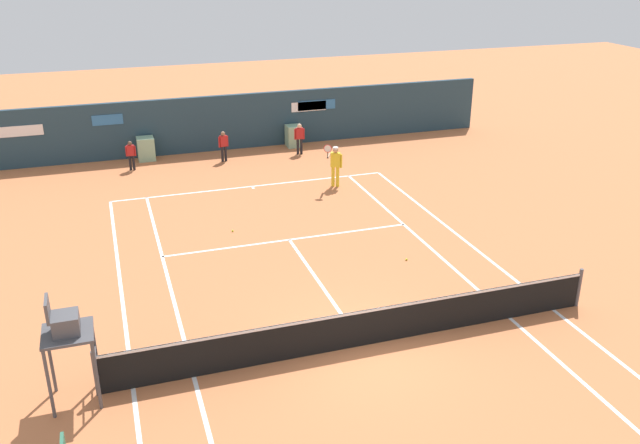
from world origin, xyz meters
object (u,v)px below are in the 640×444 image
at_px(umpire_chair, 66,332).
at_px(ball_kid_centre_post, 131,153).
at_px(tennis_ball_near_service_line, 406,259).
at_px(ball_kid_left_post, 299,137).
at_px(player_on_baseline, 335,163).
at_px(ball_kid_right_post, 223,144).
at_px(tennis_ball_by_sideline, 233,231).

height_order(umpire_chair, ball_kid_centre_post, umpire_chair).
bearing_deg(tennis_ball_near_service_line, ball_kid_left_post, 89.71).
distance_m(player_on_baseline, ball_kid_right_post, 5.71).
bearing_deg(umpire_chair, tennis_ball_by_sideline, 147.67).
xyz_separation_m(player_on_baseline, tennis_ball_by_sideline, (-4.65, -3.09, -0.93)).
relative_size(umpire_chair, ball_kid_right_post, 1.85).
bearing_deg(ball_kid_right_post, umpire_chair, 57.32).
distance_m(player_on_baseline, ball_kid_centre_post, 8.61).
relative_size(tennis_ball_by_sideline, tennis_ball_near_service_line, 1.00).
relative_size(umpire_chair, ball_kid_left_post, 1.76).
bearing_deg(ball_kid_right_post, ball_kid_centre_post, -11.16).
xyz_separation_m(umpire_chair, ball_kid_centre_post, (2.16, 15.25, -0.93)).
distance_m(umpire_chair, tennis_ball_near_service_line, 10.25).
height_order(player_on_baseline, ball_kid_right_post, player_on_baseline).
relative_size(ball_kid_left_post, ball_kid_right_post, 1.05).
bearing_deg(tennis_ball_by_sideline, umpire_chair, -122.33).
distance_m(player_on_baseline, tennis_ball_near_service_line, 6.89).
xyz_separation_m(ball_kid_right_post, tennis_ball_by_sideline, (-1.18, -7.61, -0.73)).
bearing_deg(ball_kid_right_post, tennis_ball_by_sideline, 70.02).
relative_size(umpire_chair, tennis_ball_near_service_line, 35.92).
distance_m(ball_kid_left_post, ball_kid_right_post, 3.39).
xyz_separation_m(player_on_baseline, ball_kid_right_post, (-3.47, 4.53, -0.20)).
height_order(umpire_chair, tennis_ball_near_service_line, umpire_chair).
xyz_separation_m(ball_kid_centre_post, ball_kid_right_post, (3.85, 0.00, 0.05)).
distance_m(umpire_chair, ball_kid_left_post, 17.93).
xyz_separation_m(player_on_baseline, ball_kid_left_post, (-0.08, 4.53, -0.16)).
bearing_deg(ball_kid_centre_post, tennis_ball_near_service_line, 131.52).
height_order(tennis_ball_by_sideline, tennis_ball_near_service_line, same).
xyz_separation_m(umpire_chair, ball_kid_right_post, (6.01, 15.25, -0.89)).
bearing_deg(tennis_ball_by_sideline, ball_kid_centre_post, 109.30).
distance_m(umpire_chair, player_on_baseline, 14.32).
relative_size(ball_kid_right_post, tennis_ball_near_service_line, 19.46).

